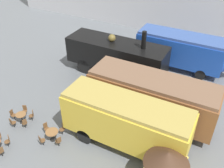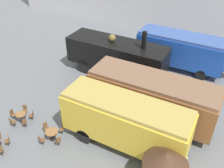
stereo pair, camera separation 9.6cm
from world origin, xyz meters
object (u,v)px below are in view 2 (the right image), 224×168
(passenger_coach_vintage, at_px, (125,120))
(cafe_chair_0, at_px, (41,140))
(visitor_person, at_px, (71,103))
(streamlined_locomotive, at_px, (188,51))
(cafe_table_near, at_px, (52,133))
(passenger_coach_wooden, at_px, (152,95))
(steam_locomotive, at_px, (117,54))
(cafe_table_mid, at_px, (21,116))

(passenger_coach_vintage, height_order, cafe_chair_0, passenger_coach_vintage)
(passenger_coach_vintage, xyz_separation_m, cafe_chair_0, (-4.62, -2.68, -1.55))
(cafe_chair_0, distance_m, visitor_person, 3.47)
(streamlined_locomotive, distance_m, cafe_table_near, 14.22)
(passenger_coach_wooden, height_order, visitor_person, passenger_coach_wooden)
(steam_locomotive, relative_size, passenger_coach_vintage, 1.14)
(cafe_table_near, bearing_deg, cafe_table_mid, 174.28)
(visitor_person, bearing_deg, passenger_coach_vintage, -9.18)
(streamlined_locomotive, distance_m, passenger_coach_vintage, 11.18)
(passenger_coach_vintage, bearing_deg, streamlined_locomotive, 84.36)
(streamlined_locomotive, height_order, visitor_person, streamlined_locomotive)
(passenger_coach_vintage, bearing_deg, cafe_table_mid, -167.45)
(passenger_coach_wooden, bearing_deg, streamlined_locomotive, 85.83)
(cafe_table_near, bearing_deg, cafe_chair_0, -110.54)
(steam_locomotive, distance_m, cafe_table_near, 9.30)
(streamlined_locomotive, xyz_separation_m, cafe_chair_0, (-5.72, -13.80, -1.42))
(cafe_table_mid, distance_m, cafe_chair_0, 2.92)
(cafe_chair_0, relative_size, visitor_person, 0.48)
(streamlined_locomotive, height_order, cafe_table_mid, streamlined_locomotive)
(passenger_coach_vintage, xyz_separation_m, visitor_person, (-4.71, 0.76, -1.07))
(streamlined_locomotive, bearing_deg, steam_locomotive, -144.28)
(visitor_person, bearing_deg, streamlined_locomotive, 60.74)
(steam_locomotive, height_order, passenger_coach_vintage, steam_locomotive)
(cafe_chair_0, bearing_deg, cafe_table_mid, 89.68)
(passenger_coach_vintage, distance_m, cafe_table_mid, 7.68)
(steam_locomotive, bearing_deg, cafe_table_near, -90.21)
(cafe_table_near, distance_m, visitor_person, 2.76)
(cafe_table_near, xyz_separation_m, visitor_person, (-0.37, 2.70, 0.42))
(cafe_table_near, distance_m, cafe_table_mid, 3.02)
(cafe_table_near, xyz_separation_m, cafe_table_mid, (-3.01, 0.30, -0.02))
(cafe_table_mid, height_order, cafe_chair_0, cafe_chair_0)
(passenger_coach_wooden, height_order, cafe_table_mid, passenger_coach_wooden)
(streamlined_locomotive, height_order, steam_locomotive, steam_locomotive)
(steam_locomotive, relative_size, cafe_table_mid, 12.16)
(cafe_table_mid, bearing_deg, cafe_chair_0, -20.87)
(visitor_person, bearing_deg, cafe_table_near, -82.25)
(passenger_coach_vintage, xyz_separation_m, cafe_table_mid, (-7.35, -1.64, -1.51))
(cafe_table_mid, xyz_separation_m, visitor_person, (2.64, 2.40, 0.45))
(streamlined_locomotive, height_order, passenger_coach_vintage, passenger_coach_vintage)
(streamlined_locomotive, bearing_deg, cafe_table_mid, -123.50)
(streamlined_locomotive, bearing_deg, visitor_person, -119.26)
(streamlined_locomotive, distance_m, visitor_person, 11.92)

